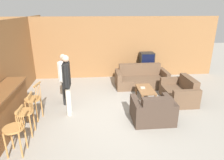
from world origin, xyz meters
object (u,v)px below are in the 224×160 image
Objects in this scene: book_on_table at (143,88)px; person_by_counter at (67,82)px; bar_chair_mid at (25,114)px; armchair_near at (153,111)px; bar_chair_far at (33,101)px; couch_far at (141,79)px; coffee_table at (146,91)px; tv at (147,59)px; bar_chair_near at (15,131)px; loveseat_right at (180,92)px; person_by_window at (64,77)px; tv_unit at (146,71)px.

person_by_counter reaches higher than book_on_table.
armchair_near is (3.20, 0.31, -0.26)m from bar_chair_mid.
bar_chair_mid is 1.00× the size of bar_chair_far.
couch_far is 2.07× the size of coffee_table.
book_on_table is (-0.67, -2.13, -0.46)m from tv.
book_on_table is at bearing 36.30° from bar_chair_near.
bar_chair_near is 1.40m from bar_chair_far.
couch_far is at bearing 124.55° from loveseat_right.
bar_chair_near is 1.00× the size of bar_chair_mid.
bar_chair_near is 5.00m from couch_far.
bar_chair_near is 0.65× the size of person_by_window.
bar_chair_mid is at bearing -174.46° from armchair_near.
coffee_table is (0.14, 1.33, 0.04)m from armchair_near.
tv reaches higher than coffee_table.
person_by_window reaches higher than book_on_table.
armchair_near is at bearing -136.84° from loveseat_right.
coffee_table is at bearing 84.05° from armchair_near.
tv is at bearing 102.59° from loveseat_right.
tv reaches higher than bar_chair_mid.
tv is 0.36× the size of person_by_window.
loveseat_right reaches higher than book_on_table.
bar_chair_far is 3.23m from armchair_near.
couch_far is at bearing 45.86° from bar_chair_near.
bar_chair_mid is 3.68m from book_on_table.
bar_chair_near is 6.34× the size of book_on_table.
armchair_near is 2.48m from person_by_counter.
person_by_counter is at bearing -135.95° from tv.
bar_chair_mid is 1.11× the size of coffee_table.
person_by_counter reaches higher than coffee_table.
tv is 2.29m from book_on_table.
person_by_counter is (-2.35, -0.79, 0.59)m from book_on_table.
tv reaches higher than tv_unit.
loveseat_right is (0.98, -1.42, -0.00)m from couch_far.
armchair_near is at bearing -101.68° from tv_unit.
coffee_table is (3.34, 1.64, -0.22)m from bar_chair_mid.
tv_unit is at bearing 49.05° from bar_chair_near.
bar_chair_near is 3.36m from armchair_near.
bar_chair_mid is at bearing -152.28° from book_on_table.
armchair_near is at bearing -101.69° from tv.
armchair_near is at bearing 17.22° from bar_chair_near.
tv reaches higher than loveseat_right.
bar_chair_mid is 0.97× the size of armchair_near.
tv is at bearing 64.44° from couch_far.
person_by_window is (-2.75, -1.30, 0.63)m from couch_far.
bar_chair_near is 6.00m from tv.
loveseat_right is at bearing 9.16° from person_by_counter.
tv_unit is 3.95m from person_by_window.
tv is at bearing 74.93° from coffee_table.
book_on_table is (-0.23, -1.20, 0.12)m from couch_far.
book_on_table is at bearing -107.53° from tv.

